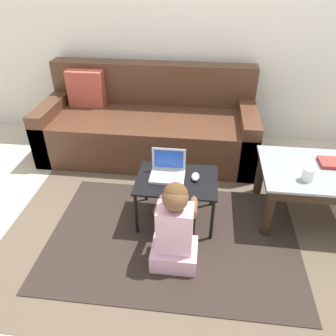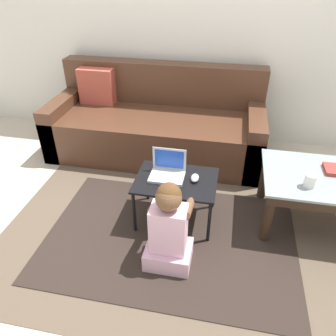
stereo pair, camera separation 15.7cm
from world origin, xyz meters
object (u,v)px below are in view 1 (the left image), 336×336
couch (148,125)px  book_on_table (333,163)px  coffee_table (327,178)px  computer_mouse (195,177)px  cup_on_table (308,174)px  laptop_desk (177,184)px  laptop (168,172)px  person_seated (175,229)px

couch → book_on_table: 1.73m
coffee_table → computer_mouse: coffee_table is taller
coffee_table → cup_on_table: bearing=-142.6°
couch → book_on_table: (1.53, -0.79, 0.16)m
coffee_table → computer_mouse: (-0.96, -0.15, 0.03)m
coffee_table → book_on_table: (0.04, 0.08, 0.08)m
laptop_desk → laptop: (-0.07, 0.03, 0.07)m
couch → laptop_desk: couch is taller
laptop → computer_mouse: size_ratio=2.50×
laptop_desk → book_on_table: 1.17m
laptop → person_seated: (0.10, -0.46, -0.12)m
cup_on_table → couch: bearing=141.9°
person_seated → laptop: bearing=102.4°
coffee_table → person_seated: person_seated is taller
laptop → computer_mouse: (0.20, -0.01, -0.02)m
coffee_table → laptop: size_ratio=3.87×
couch → person_seated: couch is taller
laptop → cup_on_table: (0.97, -0.01, 0.07)m
couch → book_on_table: couch is taller
couch → laptop: size_ratio=8.33×
computer_mouse → couch: bearing=117.4°
coffee_table → book_on_table: bearing=59.7°
laptop_desk → laptop: size_ratio=2.37×
laptop_desk → computer_mouse: computer_mouse is taller
coffee_table → person_seated: bearing=-150.9°
person_seated → couch: bearing=106.1°
coffee_table → book_on_table: 0.12m
laptop → person_seated: 0.48m
computer_mouse → cup_on_table: 0.77m
couch → coffee_table: size_ratio=2.15×
laptop → book_on_table: bearing=10.0°
cup_on_table → laptop: bearing=179.3°
laptop → book_on_table: size_ratio=1.25×
laptop_desk → laptop: bearing=156.4°
couch → computer_mouse: (0.52, -1.01, 0.11)m
laptop → book_on_table: laptop is taller
coffee_table → computer_mouse: 0.98m
laptop → cup_on_table: laptop is taller
cup_on_table → book_on_table: bearing=43.3°
person_seated → cup_on_table: (0.87, 0.45, 0.19)m
person_seated → computer_mouse: bearing=77.1°
computer_mouse → book_on_table: bearing=12.5°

